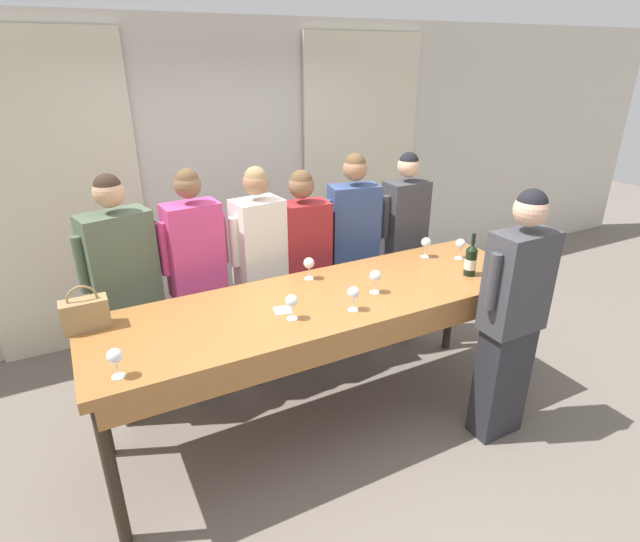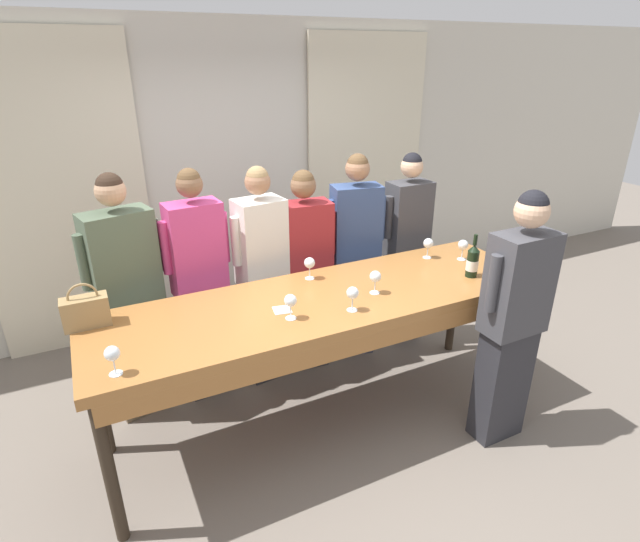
# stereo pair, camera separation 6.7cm
# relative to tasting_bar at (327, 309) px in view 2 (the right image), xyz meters

# --- Properties ---
(ground_plane) EXTENTS (18.00, 18.00, 0.00)m
(ground_plane) POSITION_rel_tasting_bar_xyz_m (0.00, 0.02, -0.93)
(ground_plane) COLOR #70665B
(wall_back) EXTENTS (12.00, 0.06, 2.80)m
(wall_back) POSITION_rel_tasting_bar_xyz_m (0.00, 2.05, 0.47)
(wall_back) COLOR beige
(wall_back) RESTS_ON ground_plane
(curtain_panel_left) EXTENTS (1.34, 0.03, 2.69)m
(curtain_panel_left) POSITION_rel_tasting_bar_xyz_m (-1.47, 1.98, 0.41)
(curtain_panel_left) COLOR beige
(curtain_panel_left) RESTS_ON ground_plane
(curtain_panel_right) EXTENTS (1.34, 0.03, 2.69)m
(curtain_panel_right) POSITION_rel_tasting_bar_xyz_m (1.47, 1.98, 0.41)
(curtain_panel_right) COLOR beige
(curtain_panel_right) RESTS_ON ground_plane
(tasting_bar) EXTENTS (3.06, 0.89, 1.02)m
(tasting_bar) POSITION_rel_tasting_bar_xyz_m (0.00, 0.00, 0.00)
(tasting_bar) COLOR #9E6633
(tasting_bar) RESTS_ON ground_plane
(wine_bottle) EXTENTS (0.08, 0.08, 0.32)m
(wine_bottle) POSITION_rel_tasting_bar_xyz_m (1.08, -0.14, 0.20)
(wine_bottle) COLOR black
(wine_bottle) RESTS_ON tasting_bar
(handbag) EXTENTS (0.26, 0.12, 0.27)m
(handbag) POSITION_rel_tasting_bar_xyz_m (-1.43, 0.30, 0.18)
(handbag) COLOR #997A4C
(handbag) RESTS_ON tasting_bar
(wine_glass_front_left) EXTENTS (0.08, 0.08, 0.16)m
(wine_glass_front_left) POSITION_rel_tasting_bar_xyz_m (0.03, 0.33, 0.20)
(wine_glass_front_left) COLOR white
(wine_glass_front_left) RESTS_ON tasting_bar
(wine_glass_front_mid) EXTENTS (0.08, 0.08, 0.16)m
(wine_glass_front_mid) POSITION_rel_tasting_bar_xyz_m (-0.32, -0.15, 0.20)
(wine_glass_front_mid) COLOR white
(wine_glass_front_mid) RESTS_ON tasting_bar
(wine_glass_front_right) EXTENTS (0.08, 0.08, 0.16)m
(wine_glass_front_right) POSITION_rel_tasting_bar_xyz_m (1.24, 0.13, 0.20)
(wine_glass_front_right) COLOR white
(wine_glass_front_right) RESTS_ON tasting_bar
(wine_glass_center_left) EXTENTS (0.08, 0.08, 0.16)m
(wine_glass_center_left) POSITION_rel_tasting_bar_xyz_m (0.32, -0.07, 0.20)
(wine_glass_center_left) COLOR white
(wine_glass_center_left) RESTS_ON tasting_bar
(wine_glass_center_mid) EXTENTS (0.08, 0.08, 0.16)m
(wine_glass_center_mid) POSITION_rel_tasting_bar_xyz_m (0.06, -0.22, 0.20)
(wine_glass_center_mid) COLOR white
(wine_glass_center_mid) RESTS_ON tasting_bar
(wine_glass_center_right) EXTENTS (0.08, 0.08, 0.16)m
(wine_glass_center_right) POSITION_rel_tasting_bar_xyz_m (1.02, 0.28, 0.20)
(wine_glass_center_right) COLOR white
(wine_glass_center_right) RESTS_ON tasting_bar
(wine_glass_back_left) EXTENTS (0.08, 0.08, 0.16)m
(wine_glass_back_left) POSITION_rel_tasting_bar_xyz_m (-1.33, -0.29, 0.20)
(wine_glass_back_left) COLOR white
(wine_glass_back_left) RESTS_ON tasting_bar
(napkin) EXTENTS (0.13, 0.13, 0.00)m
(napkin) POSITION_rel_tasting_bar_xyz_m (-0.33, -0.03, 0.09)
(napkin) COLOR white
(napkin) RESTS_ON tasting_bar
(guest_olive_jacket) EXTENTS (0.55, 0.34, 1.81)m
(guest_olive_jacket) POSITION_rel_tasting_bar_xyz_m (-1.16, 0.76, -0.02)
(guest_olive_jacket) COLOR brown
(guest_olive_jacket) RESTS_ON ground_plane
(guest_pink_top) EXTENTS (0.50, 0.26, 1.79)m
(guest_pink_top) POSITION_rel_tasting_bar_xyz_m (-0.66, 0.76, -0.02)
(guest_pink_top) COLOR #28282D
(guest_pink_top) RESTS_ON ground_plane
(guest_cream_sweater) EXTENTS (0.47, 0.30, 1.76)m
(guest_cream_sweater) POSITION_rel_tasting_bar_xyz_m (-0.18, 0.76, -0.03)
(guest_cream_sweater) COLOR #28282D
(guest_cream_sweater) RESTS_ON ground_plane
(guest_striped_shirt) EXTENTS (0.54, 0.27, 1.70)m
(guest_striped_shirt) POSITION_rel_tasting_bar_xyz_m (0.18, 0.76, -0.07)
(guest_striped_shirt) COLOR #28282D
(guest_striped_shirt) RESTS_ON ground_plane
(guest_navy_coat) EXTENTS (0.51, 0.29, 1.78)m
(guest_navy_coat) POSITION_rel_tasting_bar_xyz_m (0.65, 0.76, -0.02)
(guest_navy_coat) COLOR #383D51
(guest_navy_coat) RESTS_ON ground_plane
(guest_beige_cap) EXTENTS (0.47, 0.23, 1.74)m
(guest_beige_cap) POSITION_rel_tasting_bar_xyz_m (1.17, 0.76, -0.03)
(guest_beige_cap) COLOR #383D51
(guest_beige_cap) RESTS_ON ground_plane
(host_pouring) EXTENTS (0.52, 0.23, 1.77)m
(host_pouring) POSITION_rel_tasting_bar_xyz_m (1.02, -0.62, -0.02)
(host_pouring) COLOR #28282D
(host_pouring) RESTS_ON ground_plane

